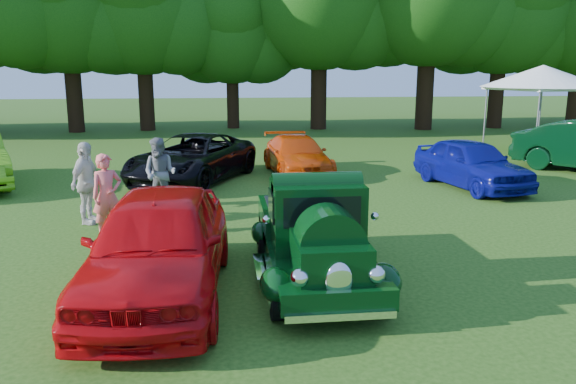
{
  "coord_description": "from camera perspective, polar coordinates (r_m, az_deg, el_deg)",
  "views": [
    {
      "loc": [
        -1.11,
        -8.45,
        3.44
      ],
      "look_at": [
        0.14,
        2.08,
        1.1
      ],
      "focal_mm": 35.0,
      "sensor_mm": 36.0,
      "label": 1
    }
  ],
  "objects": [
    {
      "name": "back_car_orange",
      "position": [
        18.55,
        0.93,
        3.72
      ],
      "size": [
        2.13,
        4.45,
        1.25
      ],
      "primitive_type": "imported",
      "rotation": [
        0.0,
        0.0,
        0.09
      ],
      "color": "#CE3E07",
      "rests_on": "ground"
    },
    {
      "name": "red_convertible",
      "position": [
        8.77,
        -12.97,
        -5.19
      ],
      "size": [
        2.22,
        4.96,
        1.66
      ],
      "primitive_type": "imported",
      "rotation": [
        0.0,
        0.0,
        -0.06
      ],
      "color": "#BC080C",
      "rests_on": "ground"
    },
    {
      "name": "hero_pickup",
      "position": [
        9.26,
        2.67,
        -4.58
      ],
      "size": [
        2.01,
        4.31,
        1.69
      ],
      "color": "black",
      "rests_on": "ground"
    },
    {
      "name": "ground",
      "position": [
        9.19,
        0.67,
        -9.54
      ],
      "size": [
        120.0,
        120.0,
        0.0
      ],
      "primitive_type": "plane",
      "color": "#224710",
      "rests_on": "ground"
    },
    {
      "name": "back_car_black",
      "position": [
        17.56,
        -9.72,
        3.38
      ],
      "size": [
        4.42,
        5.76,
        1.45
      ],
      "primitive_type": "imported",
      "rotation": [
        0.0,
        0.0,
        -0.44
      ],
      "color": "black",
      "rests_on": "ground"
    },
    {
      "name": "spectator_white",
      "position": [
        13.33,
        -19.83,
        0.84
      ],
      "size": [
        0.75,
        1.17,
        1.86
      ],
      "primitive_type": "imported",
      "rotation": [
        0.0,
        0.0,
        1.28
      ],
      "color": "beige",
      "rests_on": "ground"
    },
    {
      "name": "back_car_blue",
      "position": [
        17.33,
        18.13,
        2.79
      ],
      "size": [
        2.51,
        4.47,
        1.43
      ],
      "primitive_type": "imported",
      "rotation": [
        0.0,
        0.0,
        0.2
      ],
      "color": "navy",
      "rests_on": "ground"
    },
    {
      "name": "spectator_grey",
      "position": [
        14.35,
        -12.86,
        1.88
      ],
      "size": [
        1.03,
        0.92,
        1.77
      ],
      "primitive_type": "imported",
      "rotation": [
        0.0,
        0.0,
        -0.34
      ],
      "color": "slate",
      "rests_on": "ground"
    },
    {
      "name": "spectator_pink",
      "position": [
        12.19,
        -17.9,
        -0.34
      ],
      "size": [
        0.76,
        0.67,
        1.74
      ],
      "primitive_type": "imported",
      "rotation": [
        0.0,
        0.0,
        0.51
      ],
      "color": "#F66665",
      "rests_on": "ground"
    },
    {
      "name": "canopy_tent",
      "position": [
        25.06,
        24.45,
        10.61
      ],
      "size": [
        5.75,
        5.75,
        3.58
      ],
      "rotation": [
        0.0,
        0.0,
        0.23
      ],
      "color": "white",
      "rests_on": "ground"
    }
  ]
}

